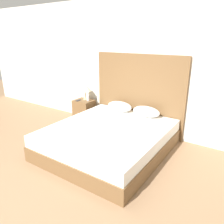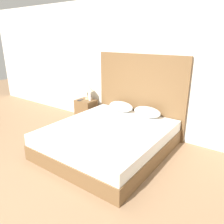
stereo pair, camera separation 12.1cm
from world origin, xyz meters
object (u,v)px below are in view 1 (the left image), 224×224
(nightstand, at_px, (84,111))
(phone_on_nightstand, at_px, (78,100))
(bed, at_px, (109,139))
(phone_on_bed, at_px, (108,119))
(table_lamp, at_px, (85,88))

(nightstand, distance_m, phone_on_nightstand, 0.30)
(bed, relative_size, nightstand, 3.95)
(bed, xyz_separation_m, phone_on_bed, (-0.22, 0.29, 0.23))
(bed, distance_m, table_lamp, 1.69)
(phone_on_nightstand, bearing_deg, nightstand, 45.91)
(nightstand, bearing_deg, phone_on_nightstand, -134.09)
(phone_on_bed, distance_m, nightstand, 1.22)
(phone_on_bed, bearing_deg, bed, -53.12)
(nightstand, bearing_deg, phone_on_bed, -27.20)
(phone_on_bed, bearing_deg, nightstand, 152.80)
(bed, height_order, phone_on_nightstand, phone_on_nightstand)
(bed, height_order, table_lamp, table_lamp)
(phone_on_bed, xyz_separation_m, phone_on_nightstand, (-1.16, 0.46, 0.08))
(nightstand, relative_size, phone_on_nightstand, 3.43)
(phone_on_nightstand, bearing_deg, bed, -28.65)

